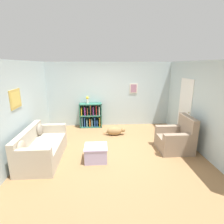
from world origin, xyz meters
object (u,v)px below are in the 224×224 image
Objects in this scene: bookshelf at (91,116)px; dog at (115,131)px; coffee_table at (96,153)px; couch at (41,148)px; recliner_chair at (176,139)px; vase at (87,99)px.

bookshelf reaches higher than dog.
dog is (0.65, 1.70, -0.06)m from coffee_table.
couch is at bearing -115.63° from bookshelf.
bookshelf is at bearing 139.93° from recliner_chair.
recliner_chair reaches higher than dog.
coffee_table is at bearing -169.52° from recliner_chair.
dog is (2.12, 1.54, -0.16)m from couch.
bookshelf is at bearing 133.62° from dog.
dog is at bearing 69.17° from coffee_table.
vase reaches higher than dog.
coffee_table is 2.08× the size of vase.
couch is 2.78m from bookshelf.
dog is at bearing -42.56° from vase.
bookshelf is 3.46m from recliner_chair.
recliner_chair is 2.42m from coffee_table.
couch is 2.14× the size of dog.
coffee_table reaches higher than dog.
bookshelf is 1.36m from dog.
vase is at bearing 66.35° from couch.
couch is at bearing 173.77° from coffee_table.
coffee_table is 1.83m from dog.
dog is at bearing -46.38° from bookshelf.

